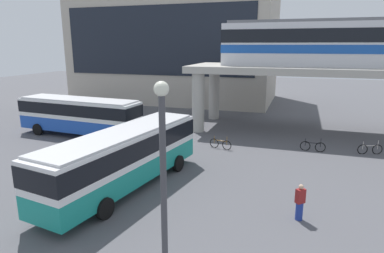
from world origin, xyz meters
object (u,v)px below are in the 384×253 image
(train, at_px, (360,43))
(bicycle_silver, at_px, (370,149))
(bicycle_brown, at_px, (220,144))
(bicycle_black, at_px, (313,146))
(station_building, at_px, (176,47))
(bus_secondary, at_px, (79,113))
(pedestrian_by_bike_rack, at_px, (300,203))
(bus_main, at_px, (125,153))

(train, bearing_deg, bicycle_silver, -82.07)
(bicycle_brown, height_order, bicycle_black, same)
(station_building, relative_size, bicycle_black, 14.97)
(train, distance_m, bus_secondary, 23.96)
(train, bearing_deg, pedestrian_by_bike_rack, -103.50)
(bicycle_black, bearing_deg, bicycle_brown, -167.00)
(bicycle_brown, distance_m, bicycle_black, 6.75)
(station_building, height_order, bicycle_black, station_building)
(station_building, height_order, pedestrian_by_bike_rack, station_building)
(bicycle_silver, height_order, pedestrian_by_bike_rack, pedestrian_by_bike_rack)
(bicycle_brown, bearing_deg, pedestrian_by_bike_rack, -57.75)
(train, relative_size, bicycle_silver, 13.05)
(train, distance_m, bicycle_silver, 9.10)
(bus_main, xyz_separation_m, bicycle_silver, (13.67, 10.62, -1.63))
(station_building, xyz_separation_m, bus_secondary, (-0.66, -21.75, -5.36))
(bus_secondary, bearing_deg, bus_main, -42.81)
(bicycle_black, distance_m, bicycle_silver, 3.91)
(bus_main, bearing_deg, bus_secondary, 137.19)
(train, distance_m, pedestrian_by_bike_rack, 18.30)
(station_building, relative_size, bus_main, 2.37)
(train, height_order, pedestrian_by_bike_rack, train)
(bicycle_black, height_order, pedestrian_by_bike_rack, pedestrian_by_bike_rack)
(bus_main, distance_m, bus_secondary, 12.39)
(bus_main, relative_size, pedestrian_by_bike_rack, 6.71)
(bicycle_silver, relative_size, pedestrian_by_bike_rack, 1.02)
(train, height_order, bus_main, train)
(bicycle_silver, bearing_deg, pedestrian_by_bike_rack, -112.59)
(station_building, height_order, train, station_building)
(bus_secondary, relative_size, pedestrian_by_bike_rack, 6.65)
(station_building, relative_size, bicycle_silver, 15.55)
(station_building, height_order, bicycle_brown, station_building)
(bus_secondary, height_order, bicycle_brown, bus_secondary)
(bicycle_brown, bearing_deg, bus_secondary, -179.40)
(bus_main, bearing_deg, bicycle_black, 45.78)
(bus_main, relative_size, bicycle_silver, 6.56)
(station_building, height_order, bus_secondary, station_building)
(bus_main, bearing_deg, pedestrian_by_bike_rack, -3.88)
(train, relative_size, bicycle_brown, 12.78)
(station_building, bearing_deg, bicycle_black, -47.79)
(pedestrian_by_bike_rack, bearing_deg, station_building, 119.53)
(station_building, distance_m, bicycle_silver, 30.33)
(bicycle_black, bearing_deg, train, 61.35)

